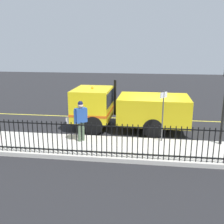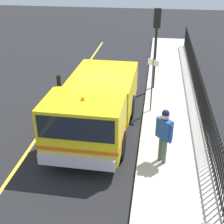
% 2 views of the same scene
% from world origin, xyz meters
% --- Properties ---
extents(ground_plane, '(57.43, 57.43, 0.00)m').
position_xyz_m(ground_plane, '(0.00, 0.00, 0.00)').
color(ground_plane, '#232326').
rests_on(ground_plane, ground).
extents(sidewalk_slab, '(2.47, 26.11, 0.17)m').
position_xyz_m(sidewalk_slab, '(2.82, 0.00, 0.09)').
color(sidewalk_slab, beige).
rests_on(sidewalk_slab, ground).
extents(lane_marking, '(0.12, 23.50, 0.01)m').
position_xyz_m(lane_marking, '(-2.22, 0.00, 0.00)').
color(lane_marking, yellow).
rests_on(lane_marking, ground).
extents(work_truck, '(2.59, 6.17, 2.48)m').
position_xyz_m(work_truck, '(-0.12, -1.65, 1.23)').
color(work_truck, yellow).
rests_on(work_truck, ground).
extents(worker_standing, '(0.52, 0.54, 1.83)m').
position_xyz_m(worker_standing, '(2.35, -3.27, 1.30)').
color(worker_standing, '#264C99').
rests_on(worker_standing, sidewalk_slab).
extents(iron_fence, '(0.04, 22.23, 1.34)m').
position_xyz_m(iron_fence, '(3.89, 0.00, 0.85)').
color(iron_fence, black).
rests_on(iron_fence, sidewalk_slab).
extents(traffic_light_near, '(0.33, 0.25, 3.77)m').
position_xyz_m(traffic_light_near, '(1.89, 2.85, 2.86)').
color(traffic_light_near, black).
rests_on(traffic_light_near, sidewalk_slab).
extents(traffic_cone, '(0.50, 0.50, 0.71)m').
position_xyz_m(traffic_cone, '(-2.20, 1.91, 0.35)').
color(traffic_cone, orange).
rests_on(traffic_cone, ground).
extents(street_sign, '(0.42, 0.32, 2.30)m').
position_xyz_m(street_sign, '(1.86, 0.32, 1.61)').
color(street_sign, '#4C4C4C').
rests_on(street_sign, sidewalk_slab).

